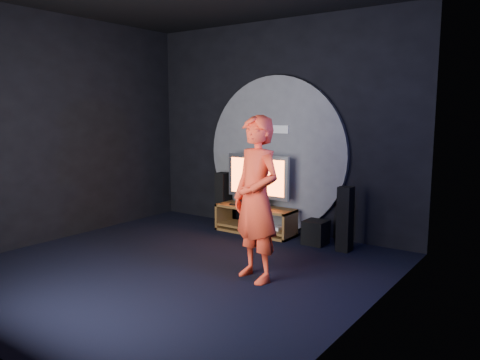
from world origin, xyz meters
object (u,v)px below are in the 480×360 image
(tower_speaker_left, at_px, (222,199))
(subwoofer, at_px, (316,232))
(tv, at_px, (258,178))
(player, at_px, (256,199))
(media_console, at_px, (256,222))
(tower_speaker_right, at_px, (345,219))

(tower_speaker_left, relative_size, subwoofer, 2.57)
(tv, height_order, player, player)
(tv, xyz_separation_m, tower_speaker_left, (-0.78, 0.05, -0.45))
(tower_speaker_left, distance_m, subwoofer, 1.92)
(media_console, height_order, tower_speaker_right, tower_speaker_right)
(tv, bearing_deg, player, -57.02)
(tower_speaker_left, xyz_separation_m, tower_speaker_right, (2.39, -0.20, 0.00))
(subwoofer, distance_m, player, 1.96)
(tower_speaker_right, bearing_deg, player, -103.37)
(player, bearing_deg, tv, 141.26)
(media_console, distance_m, tower_speaker_right, 1.63)
(tv, height_order, tower_speaker_right, tv)
(media_console, xyz_separation_m, player, (1.20, -1.79, 0.79))
(tower_speaker_left, xyz_separation_m, subwoofer, (1.89, -0.12, -0.29))
(tower_speaker_left, height_order, player, player)
(media_console, bearing_deg, tv, 96.12)
(media_console, height_order, tv, tv)
(tower_speaker_right, distance_m, player, 1.83)
(tv, xyz_separation_m, subwoofer, (1.11, -0.07, -0.73))
(tower_speaker_right, distance_m, subwoofer, 0.58)
(tower_speaker_left, xyz_separation_m, player, (1.98, -1.91, 0.51))
(tv, height_order, subwoofer, tv)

